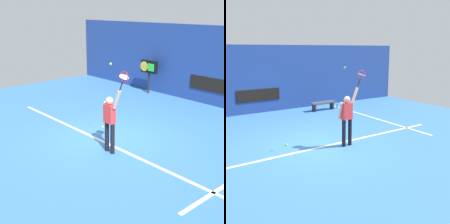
{
  "view_description": "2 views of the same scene",
  "coord_description": "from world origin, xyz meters",
  "views": [
    {
      "loc": [
        7.49,
        -6.35,
        4.09
      ],
      "look_at": [
        0.87,
        -0.56,
        1.26
      ],
      "focal_mm": 52.19,
      "sensor_mm": 36.0,
      "label": 1
    },
    {
      "loc": [
        -4.49,
        -7.81,
        3.2
      ],
      "look_at": [
        0.78,
        -0.06,
        1.07
      ],
      "focal_mm": 44.71,
      "sensor_mm": 36.0,
      "label": 2
    }
  ],
  "objects": [
    {
      "name": "ground_plane",
      "position": [
        0.0,
        0.0,
        0.0
      ],
      "size": [
        18.0,
        18.0,
        0.0
      ],
      "primitive_type": "plane",
      "color": "#3870B2"
    },
    {
      "name": "back_wall",
      "position": [
        0.0,
        6.04,
        1.7
      ],
      "size": [
        18.0,
        0.2,
        3.39
      ],
      "primitive_type": "cube",
      "color": "navy",
      "rests_on": "ground_plane"
    },
    {
      "name": "sponsor_banner_center",
      "position": [
        0.0,
        5.92,
        0.91
      ],
      "size": [
        2.2,
        0.03,
        0.6
      ],
      "primitive_type": "cube",
      "color": "black"
    },
    {
      "name": "court_baseline",
      "position": [
        0.0,
        -0.24,
        0.01
      ],
      "size": [
        10.0,
        0.1,
        0.01
      ],
      "primitive_type": "cube",
      "color": "white",
      "rests_on": "ground_plane"
    },
    {
      "name": "tennis_player",
      "position": [
        0.79,
        -0.57,
        1.01
      ],
      "size": [
        0.71,
        0.31,
        1.96
      ],
      "color": "black",
      "rests_on": "ground_plane"
    },
    {
      "name": "tennis_racket",
      "position": [
        1.36,
        -0.58,
        2.33
      ],
      "size": [
        0.41,
        0.27,
        0.62
      ],
      "color": "black"
    },
    {
      "name": "tennis_ball",
      "position": [
        0.74,
        -0.5,
        2.61
      ],
      "size": [
        0.07,
        0.07,
        0.07
      ],
      "primitive_type": "sphere",
      "color": "#CCE033"
    },
    {
      "name": "scoreboard_clock",
      "position": [
        -3.26,
        5.46,
        1.26
      ],
      "size": [
        0.96,
        0.2,
        1.63
      ],
      "color": "black",
      "rests_on": "ground_plane"
    },
    {
      "name": "spare_ball",
      "position": [
        -0.91,
        0.55,
        0.03
      ],
      "size": [
        0.07,
        0.07,
        0.07
      ],
      "primitive_type": "sphere",
      "color": "#CCE033",
      "rests_on": "ground_plane"
    }
  ]
}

